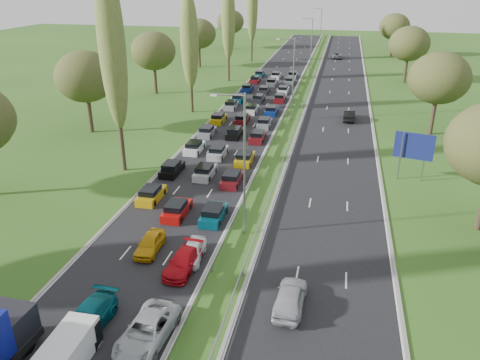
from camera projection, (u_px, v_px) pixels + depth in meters
The scene contains 19 objects.
ground at pixel (293, 116), 72.69m from camera, with size 260.00×260.00×0.00m, color #294E18.
near_carriageway at pixel (253, 110), 76.25m from camera, with size 10.50×215.00×0.04m, color black.
far_carriageway at pixel (337, 114), 73.62m from camera, with size 10.50×215.00×0.04m, color black.
central_reservation at pixel (295, 109), 74.71m from camera, with size 2.36×215.00×0.32m.
lamp_columns at pixel (293, 80), 68.50m from camera, with size 0.18×140.18×12.00m.
poplar_row at pixel (163, 40), 60.25m from camera, with size 2.80×127.80×22.44m.
woodland_left at pixel (72, 82), 59.22m from camera, with size 8.00×166.00×11.10m.
woodland_right at pixel (452, 92), 53.88m from camera, with size 8.00×153.00×11.10m.
traffic_queue_fill at pixel (247, 115), 71.78m from camera, with size 9.04×69.12×0.80m.
near_car_7 at pixel (87, 320), 28.43m from camera, with size 2.10×5.16×1.50m, color #05454F.
near_car_8 at pixel (150, 243), 36.71m from camera, with size 1.63×4.04×1.38m, color #C6900D.
near_car_10 at pixel (147, 330), 27.60m from camera, with size 2.46×5.34×1.48m, color #A3A8AC.
near_car_11 at pixel (183, 261), 34.40m from camera, with size 1.90×4.67×1.35m, color #AA0A13.
near_car_12 at pixel (193, 251), 35.69m from camera, with size 1.58×3.92×1.34m, color white.
far_car_0 at pixel (290, 297), 30.39m from camera, with size 1.88×4.66×1.59m, color #9FA2A8.
far_car_1 at pixel (349, 115), 70.28m from camera, with size 1.67×4.79×1.58m, color black.
far_car_2 at pixel (337, 55), 123.54m from camera, with size 2.58×5.59×1.55m, color slate.
white_van_rear at pixel (67, 353), 25.66m from camera, with size 1.89×4.83×1.94m.
direction_sign at pixel (414, 148), 48.52m from camera, with size 3.91×1.03×5.20m.
Camera 1 is at (11.47, 9.26, 19.96)m, focal length 35.00 mm.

